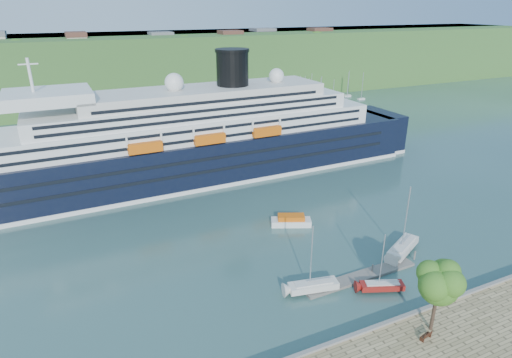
{
  "coord_description": "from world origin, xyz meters",
  "views": [
    {
      "loc": [
        -28.79,
        -28.75,
        34.15
      ],
      "look_at": [
        -1.51,
        30.0,
        7.81
      ],
      "focal_mm": 30.0,
      "sensor_mm": 36.0,
      "label": 1
    }
  ],
  "objects": [
    {
      "name": "ground",
      "position": [
        0.0,
        0.0,
        0.0
      ],
      "size": [
        400.0,
        400.0,
        0.0
      ],
      "primitive_type": "plane",
      "color": "#2A4A47",
      "rests_on": "ground"
    },
    {
      "name": "cruise_ship",
      "position": [
        -7.89,
        53.97,
        13.11
      ],
      "size": [
        116.99,
        18.62,
        26.22
      ],
      "primitive_type": null,
      "rotation": [
        0.0,
        0.0,
        0.01
      ],
      "color": "black",
      "rests_on": "ground"
    },
    {
      "name": "promenade_tree",
      "position": [
        4.51,
        -2.87,
        5.68
      ],
      "size": [
        5.65,
        5.65,
        9.37
      ],
      "primitive_type": null,
      "color": "#306119",
      "rests_on": "promenade"
    },
    {
      "name": "sailboat_white_far",
      "position": [
        13.9,
        11.63,
        5.24
      ],
      "size": [
        8.26,
        5.67,
        10.49
      ],
      "primitive_type": null,
      "rotation": [
        0.0,
        0.0,
        0.47
      ],
      "color": "silver",
      "rests_on": "ground"
    },
    {
      "name": "quay_coping",
      "position": [
        0.0,
        -0.2,
        1.15
      ],
      "size": [
        220.0,
        0.5,
        0.3
      ],
      "primitive_type": "cube",
      "color": "slate",
      "rests_on": "promenade"
    },
    {
      "name": "park_bench",
      "position": [
        2.82,
        -3.78,
        1.5
      ],
      "size": [
        1.64,
        0.92,
        0.99
      ],
      "primitive_type": null,
      "rotation": [
        0.0,
        0.0,
        0.19
      ],
      "color": "#3F1E12",
      "rests_on": "promenade"
    },
    {
      "name": "far_hillside",
      "position": [
        0.0,
        145.0,
        12.0
      ],
      "size": [
        400.0,
        50.0,
        24.0
      ],
      "primitive_type": "cube",
      "color": "#325A24",
      "rests_on": "ground"
    },
    {
      "name": "sailboat_red",
      "position": [
        5.07,
        5.79,
        3.97
      ],
      "size": [
        6.34,
        3.86,
        7.94
      ],
      "primitive_type": null,
      "rotation": [
        0.0,
        0.0,
        -0.38
      ],
      "color": "maroon",
      "rests_on": "ground"
    },
    {
      "name": "tender_launch",
      "position": [
        3.26,
        26.35,
        0.92
      ],
      "size": [
        7.04,
        4.82,
        1.85
      ],
      "primitive_type": null,
      "rotation": [
        0.0,
        0.0,
        -0.42
      ],
      "color": "#D85A0C",
      "rests_on": "ground"
    },
    {
      "name": "sailboat_white_near",
      "position": [
        -3.01,
        9.36,
        4.59
      ],
      "size": [
        7.36,
        3.34,
        9.18
      ],
      "primitive_type": null,
      "rotation": [
        0.0,
        0.0,
        -0.2
      ],
      "color": "silver",
      "rests_on": "ground"
    },
    {
      "name": "floating_pontoon",
      "position": [
        4.46,
        9.27,
        0.19
      ],
      "size": [
        17.42,
        2.44,
        0.39
      ],
      "primitive_type": null,
      "rotation": [
        0.0,
        0.0,
        0.02
      ],
      "color": "slate",
      "rests_on": "ground"
    }
  ]
}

